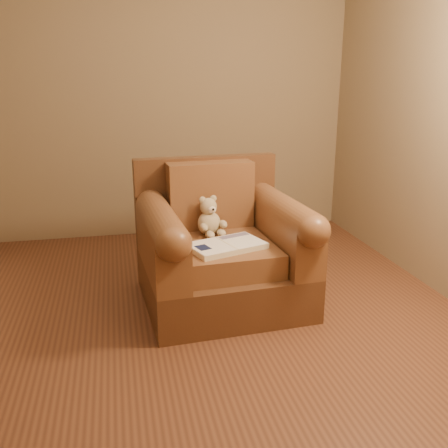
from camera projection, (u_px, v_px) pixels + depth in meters
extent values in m
plane|color=brown|center=(172.00, 325.00, 3.23)|extent=(4.00, 4.00, 0.00)
cube|color=#877253|center=(143.00, 97.00, 4.70)|extent=(4.00, 0.02, 2.70)
cube|color=#877253|center=(271.00, 190.00, 0.97)|extent=(4.00, 0.02, 2.70)
cube|color=#55331C|center=(222.00, 281.00, 3.53)|extent=(1.14, 1.09, 0.30)
cube|color=#55331C|center=(206.00, 200.00, 3.81)|extent=(1.08, 0.18, 0.67)
cube|color=brown|center=(224.00, 253.00, 3.41)|extent=(0.67, 0.79, 0.16)
cube|color=brown|center=(210.00, 195.00, 3.66)|extent=(0.63, 0.21, 0.48)
cube|color=brown|center=(162.00, 246.00, 3.27)|extent=(0.27, 0.93, 0.34)
cube|color=brown|center=(283.00, 235.00, 3.50)|extent=(0.27, 0.93, 0.34)
cylinder|color=brown|center=(161.00, 221.00, 3.22)|extent=(0.27, 0.93, 0.22)
cylinder|color=brown|center=(284.00, 212.00, 3.45)|extent=(0.27, 0.93, 0.22)
ellipsoid|color=tan|center=(209.00, 223.00, 3.54)|extent=(0.17, 0.15, 0.17)
sphere|color=tan|center=(208.00, 206.00, 3.52)|extent=(0.12, 0.12, 0.12)
ellipsoid|color=tan|center=(202.00, 200.00, 3.49)|extent=(0.05, 0.03, 0.05)
ellipsoid|color=tan|center=(213.00, 199.00, 3.52)|extent=(0.05, 0.03, 0.05)
ellipsoid|color=beige|center=(212.00, 210.00, 3.47)|extent=(0.06, 0.04, 0.05)
sphere|color=black|center=(213.00, 209.00, 3.45)|extent=(0.02, 0.02, 0.02)
ellipsoid|color=tan|center=(204.00, 227.00, 3.45)|extent=(0.06, 0.11, 0.06)
ellipsoid|color=tan|center=(223.00, 224.00, 3.52)|extent=(0.06, 0.11, 0.06)
ellipsoid|color=tan|center=(210.00, 235.00, 3.45)|extent=(0.07, 0.11, 0.06)
ellipsoid|color=tan|center=(221.00, 233.00, 3.49)|extent=(0.07, 0.11, 0.06)
cube|color=beige|center=(226.00, 246.00, 3.27)|extent=(0.55, 0.43, 0.03)
cube|color=white|center=(210.00, 246.00, 3.20)|extent=(0.31, 0.35, 0.00)
cube|color=white|center=(242.00, 240.00, 3.32)|extent=(0.31, 0.35, 0.00)
cube|color=beige|center=(226.00, 243.00, 3.26)|extent=(0.10, 0.28, 0.00)
cube|color=#0F1638|center=(203.00, 247.00, 3.17)|extent=(0.11, 0.12, 0.00)
cube|color=slate|center=(234.00, 236.00, 3.40)|extent=(0.22, 0.13, 0.00)
cylinder|color=#BF8B34|center=(263.00, 265.00, 4.21)|extent=(0.31, 0.31, 0.02)
cylinder|color=#BF8B34|center=(263.00, 236.00, 4.14)|extent=(0.03, 0.03, 0.50)
cylinder|color=#BF8B34|center=(264.00, 205.00, 4.06)|extent=(0.39, 0.39, 0.02)
cylinder|color=#BF8B34|center=(264.00, 207.00, 4.06)|extent=(0.03, 0.03, 0.02)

